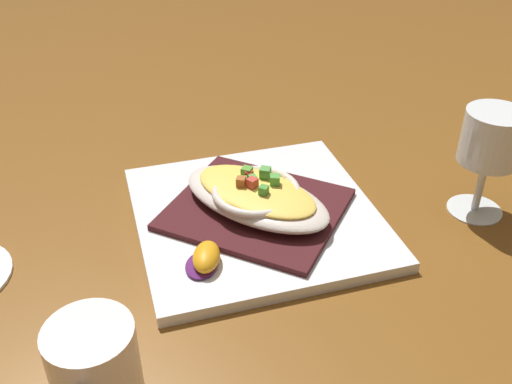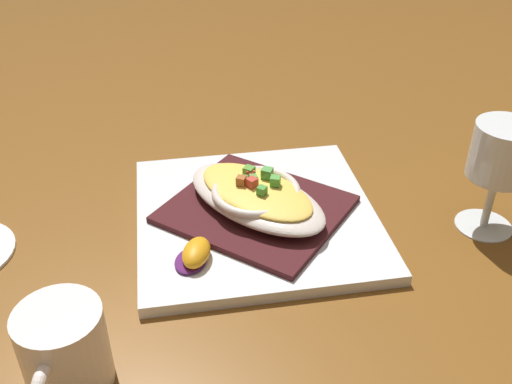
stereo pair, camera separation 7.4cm
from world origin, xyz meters
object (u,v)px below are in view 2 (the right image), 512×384
square_plate (256,216)px  orange_garnish (195,254)px  coffee_mug (65,354)px  gratin_dish (256,195)px  stemmed_glass (501,158)px

square_plate → orange_garnish: size_ratio=4.89×
coffee_mug → orange_garnish: bearing=125.8°
coffee_mug → gratin_dish: bearing=125.0°
gratin_dish → stemmed_glass: bearing=67.1°
orange_garnish → stemmed_glass: (0.05, 0.37, 0.08)m
orange_garnish → stemmed_glass: stemmed_glass is taller
square_plate → orange_garnish: orange_garnish is taller
square_plate → gratin_dish: 0.03m
square_plate → stemmed_glass: stemmed_glass is taller
gratin_dish → coffee_mug: coffee_mug is taller
gratin_dish → orange_garnish: bearing=-56.3°
orange_garnish → coffee_mug: 0.19m
gratin_dish → square_plate: bearing=-21.0°
stemmed_glass → gratin_dish: bearing=-112.9°
gratin_dish → coffee_mug: size_ratio=2.18×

